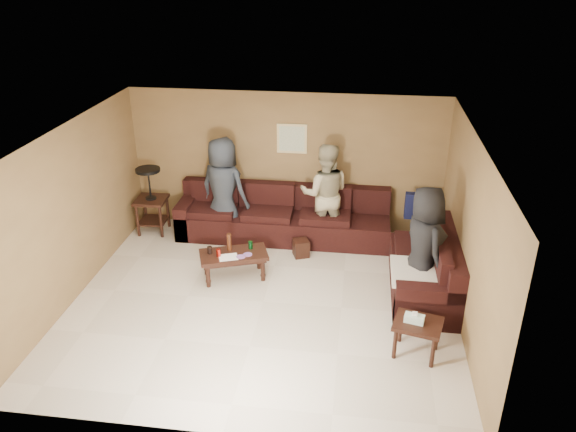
# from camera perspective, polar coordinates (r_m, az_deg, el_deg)

# --- Properties ---
(room) EXTENTS (5.60, 5.50, 2.50)m
(room) POSITION_cam_1_polar(r_m,az_deg,el_deg) (7.47, -2.77, 1.92)
(room) COLOR beige
(room) RESTS_ON ground
(sectional_sofa) EXTENTS (4.65, 2.90, 0.97)m
(sectional_sofa) POSITION_cam_1_polar(r_m,az_deg,el_deg) (9.32, 3.98, -2.19)
(sectional_sofa) COLOR black
(sectional_sofa) RESTS_ON ground
(coffee_table) EXTENTS (1.14, 0.83, 0.71)m
(coffee_table) POSITION_cam_1_polar(r_m,az_deg,el_deg) (8.70, -5.57, -4.13)
(coffee_table) COLOR black
(coffee_table) RESTS_ON ground
(end_table_left) EXTENTS (0.55, 0.55, 1.21)m
(end_table_left) POSITION_cam_1_polar(r_m,az_deg,el_deg) (10.26, -13.74, 1.68)
(end_table_left) COLOR black
(end_table_left) RESTS_ON ground
(side_table_right) EXTENTS (0.68, 0.60, 0.62)m
(side_table_right) POSITION_cam_1_polar(r_m,az_deg,el_deg) (7.27, 12.99, -10.90)
(side_table_right) COLOR black
(side_table_right) RESTS_ON ground
(waste_bin) EXTENTS (0.31, 0.31, 0.29)m
(waste_bin) POSITION_cam_1_polar(r_m,az_deg,el_deg) (9.36, 1.32, -3.27)
(waste_bin) COLOR black
(waste_bin) RESTS_ON ground
(wall_art) EXTENTS (0.52, 0.04, 0.52)m
(wall_art) POSITION_cam_1_polar(r_m,az_deg,el_deg) (9.74, 0.40, 7.87)
(wall_art) COLOR #CFBD81
(wall_art) RESTS_ON ground
(person_left) EXTENTS (1.03, 0.84, 1.82)m
(person_left) POSITION_cam_1_polar(r_m,az_deg,el_deg) (9.74, -6.57, 2.76)
(person_left) COLOR #282E37
(person_left) RESTS_ON ground
(person_middle) EXTENTS (0.90, 0.72, 1.77)m
(person_middle) POSITION_cam_1_polar(r_m,az_deg,el_deg) (9.57, 3.76, 2.28)
(person_middle) COLOR tan
(person_middle) RESTS_ON ground
(person_right) EXTENTS (0.85, 1.01, 1.76)m
(person_right) POSITION_cam_1_polar(r_m,az_deg,el_deg) (8.11, 13.61, -2.96)
(person_right) COLOR black
(person_right) RESTS_ON ground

